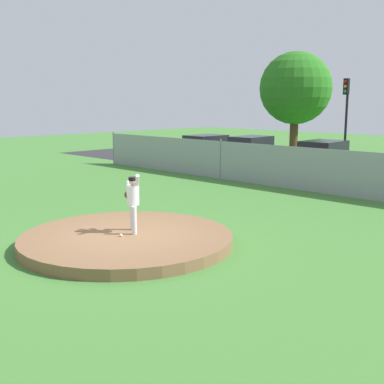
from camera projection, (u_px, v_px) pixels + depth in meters
The scene contains 12 objects.
ground_plane at pixel (266, 209), 16.88m from camera, with size 80.00×80.00×0.00m, color #427A33.
asphalt_strip at pixel (376, 181), 22.83m from camera, with size 44.00×7.00×0.01m, color #2B2B2D.
pitchers_mound at pixel (127, 239), 12.65m from camera, with size 5.42×5.42×0.27m, color brown.
pitcher_youth at pixel (133, 198), 12.71m from camera, with size 0.78×0.39×1.56m.
baseball at pixel (121, 235), 12.39m from camera, with size 0.07×0.07×0.07m, color white.
chainlink_fence at pixel (327, 172), 19.52m from camera, with size 28.13×0.07×1.89m.
parked_car_silver at pixel (251, 152), 27.79m from camera, with size 1.89×4.12×1.72m.
parked_car_burgundy at pixel (323, 159), 24.31m from camera, with size 2.03×4.25×1.74m.
parked_car_slate at pixel (206, 149), 29.86m from camera, with size 1.97×4.22×1.65m.
traffic_cone_orange at pixel (275, 167), 25.82m from camera, with size 0.40×0.40×0.55m.
traffic_light_near at pixel (346, 106), 28.18m from camera, with size 0.28×0.46×4.92m.
tree_broad_right at pixel (295, 88), 34.97m from camera, with size 5.10×5.10×7.13m.
Camera 1 is at (9.77, -7.53, 3.60)m, focal length 46.24 mm.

